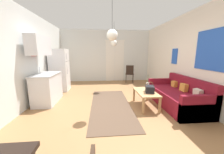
# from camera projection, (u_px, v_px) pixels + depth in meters

# --- Properties ---
(ground_plane) EXTENTS (5.27, 7.89, 0.10)m
(ground_plane) POSITION_uv_depth(u_px,v_px,m) (112.00, 110.00, 3.54)
(ground_plane) COLOR #996D44
(wall_back) EXTENTS (4.87, 0.13, 2.73)m
(wall_back) POSITION_uv_depth(u_px,v_px,m) (106.00, 56.00, 6.89)
(wall_back) COLOR silver
(wall_back) RESTS_ON ground_plane
(wall_right) EXTENTS (0.12, 7.49, 2.73)m
(wall_right) POSITION_uv_depth(u_px,v_px,m) (198.00, 59.00, 3.48)
(wall_right) COLOR silver
(wall_right) RESTS_ON ground_plane
(wall_left) EXTENTS (0.12, 7.49, 2.73)m
(wall_left) POSITION_uv_depth(u_px,v_px,m) (14.00, 59.00, 3.07)
(wall_left) COLOR silver
(wall_left) RESTS_ON ground_plane
(area_rug) EXTENTS (1.12, 2.81, 0.01)m
(area_rug) POSITION_uv_depth(u_px,v_px,m) (111.00, 105.00, 3.72)
(area_rug) COLOR brown
(area_rug) RESTS_ON ground_plane
(couch) EXTENTS (0.92, 1.93, 0.83)m
(couch) POSITION_uv_depth(u_px,v_px,m) (178.00, 97.00, 3.68)
(couch) COLOR maroon
(couch) RESTS_ON ground_plane
(coffee_table) EXTENTS (0.51, 0.97, 0.45)m
(coffee_table) POSITION_uv_depth(u_px,v_px,m) (146.00, 93.00, 3.59)
(coffee_table) COLOR tan
(coffee_table) RESTS_ON ground_plane
(bamboo_vase) EXTENTS (0.09, 0.09, 0.46)m
(bamboo_vase) POSITION_uv_depth(u_px,v_px,m) (148.00, 87.00, 3.63)
(bamboo_vase) COLOR beige
(bamboo_vase) RESTS_ON coffee_table
(handbag) EXTENTS (0.29, 0.35, 0.30)m
(handbag) POSITION_uv_depth(u_px,v_px,m) (150.00, 89.00, 3.48)
(handbag) COLOR black
(handbag) RESTS_ON coffee_table
(refrigerator) EXTENTS (0.67, 0.63, 1.68)m
(refrigerator) POSITION_uv_depth(u_px,v_px,m) (60.00, 70.00, 5.11)
(refrigerator) COLOR white
(refrigerator) RESTS_ON ground_plane
(kitchen_counter) EXTENTS (0.59, 1.12, 2.01)m
(kitchen_counter) POSITION_uv_depth(u_px,v_px,m) (46.00, 78.00, 3.86)
(kitchen_counter) COLOR silver
(kitchen_counter) RESTS_ON ground_plane
(accent_chair) EXTENTS (0.50, 0.48, 0.91)m
(accent_chair) POSITION_uv_depth(u_px,v_px,m) (130.00, 73.00, 6.52)
(accent_chair) COLOR black
(accent_chair) RESTS_ON ground_plane
(pendant_lamp_near) EXTENTS (0.27, 0.27, 0.93)m
(pendant_lamp_near) POSITION_uv_depth(u_px,v_px,m) (112.00, 35.00, 3.03)
(pendant_lamp_near) COLOR black
(pendant_lamp_far) EXTENTS (0.26, 0.26, 0.94)m
(pendant_lamp_far) POSITION_uv_depth(u_px,v_px,m) (114.00, 43.00, 5.11)
(pendant_lamp_far) COLOR black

